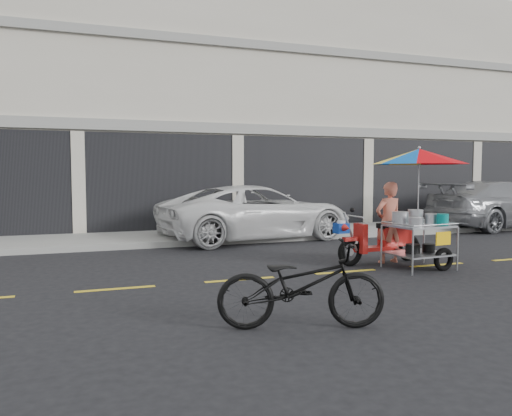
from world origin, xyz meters
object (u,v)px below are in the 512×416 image
object	(u,v)px
near_bicycle	(301,285)
silver_pickup	(500,205)
food_vendor_rig	(407,191)
white_pickup	(257,212)

from	to	relation	value
near_bicycle	silver_pickup	bearing A→B (deg)	-38.24
silver_pickup	near_bicycle	xyz separation A→B (m)	(-10.41, -7.34, -0.26)
near_bicycle	food_vendor_rig	bearing A→B (deg)	-34.41
near_bicycle	food_vendor_rig	distance (m)	4.60
silver_pickup	white_pickup	bearing A→B (deg)	82.71
white_pickup	silver_pickup	distance (m)	8.30
white_pickup	food_vendor_rig	bearing A→B (deg)	-171.75
food_vendor_rig	white_pickup	bearing A→B (deg)	102.21
silver_pickup	near_bicycle	world-z (taller)	silver_pickup
white_pickup	near_bicycle	bearing A→B (deg)	155.50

